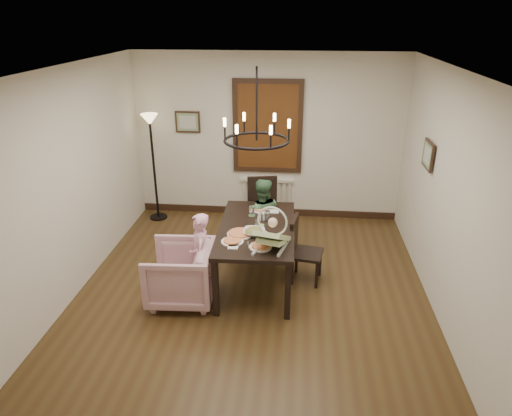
% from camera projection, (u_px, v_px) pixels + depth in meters
% --- Properties ---
extents(room_shell, '(4.51, 5.00, 2.81)m').
position_uv_depth(room_shell, '(255.00, 181.00, 5.73)').
color(room_shell, '#473318').
rests_on(room_shell, ground).
extents(dining_table, '(1.01, 1.74, 0.81)m').
position_uv_depth(dining_table, '(257.00, 233.00, 5.91)').
color(dining_table, black).
rests_on(dining_table, room_shell).
extents(chair_far, '(0.54, 0.54, 1.05)m').
position_uv_depth(chair_far, '(263.00, 212.00, 7.00)').
color(chair_far, black).
rests_on(chair_far, room_shell).
extents(chair_right, '(0.46, 0.46, 0.91)m').
position_uv_depth(chair_right, '(307.00, 250.00, 6.04)').
color(chair_right, black).
rests_on(chair_right, room_shell).
extents(armchair, '(0.86, 0.84, 0.74)m').
position_uv_depth(armchair, '(181.00, 274.00, 5.65)').
color(armchair, '#CF9EAB').
rests_on(armchair, room_shell).
extents(elderly_woman, '(0.30, 0.38, 0.93)m').
position_uv_depth(elderly_woman, '(200.00, 262.00, 5.72)').
color(elderly_woman, '#E5A2BB').
rests_on(elderly_woman, room_shell).
extents(seated_man, '(0.54, 0.46, 1.00)m').
position_uv_depth(seated_man, '(261.00, 225.00, 6.64)').
color(seated_man, '#46764D').
rests_on(seated_man, room_shell).
extents(baby_bouncer, '(0.50, 0.61, 0.35)m').
position_uv_depth(baby_bouncer, '(272.00, 234.00, 5.30)').
color(baby_bouncer, beige).
rests_on(baby_bouncer, dining_table).
extents(salad_bowl, '(0.33, 0.33, 0.08)m').
position_uv_depth(salad_bowl, '(254.00, 232.00, 5.66)').
color(salad_bowl, white).
rests_on(salad_bowl, dining_table).
extents(pizza_platter, '(0.32, 0.32, 0.04)m').
position_uv_depth(pizza_platter, '(240.00, 234.00, 5.66)').
color(pizza_platter, tan).
rests_on(pizza_platter, dining_table).
extents(drinking_glass, '(0.07, 0.07, 0.14)m').
position_uv_depth(drinking_glass, '(258.00, 224.00, 5.79)').
color(drinking_glass, silver).
rests_on(drinking_glass, dining_table).
extents(window_blinds, '(1.00, 0.03, 1.40)m').
position_uv_depth(window_blinds, '(268.00, 127.00, 7.56)').
color(window_blinds, '#633113').
rests_on(window_blinds, room_shell).
extents(radiator, '(0.92, 0.12, 0.62)m').
position_uv_depth(radiator, '(267.00, 196.00, 8.07)').
color(radiator, silver).
rests_on(radiator, room_shell).
extents(picture_back, '(0.42, 0.03, 0.36)m').
position_uv_depth(picture_back, '(188.00, 122.00, 7.67)').
color(picture_back, black).
rests_on(picture_back, room_shell).
extents(picture_right, '(0.03, 0.42, 0.36)m').
position_uv_depth(picture_right, '(428.00, 155.00, 5.91)').
color(picture_right, black).
rests_on(picture_right, room_shell).
extents(floor_lamp, '(0.30, 0.30, 1.80)m').
position_uv_depth(floor_lamp, '(154.00, 169.00, 7.72)').
color(floor_lamp, black).
rests_on(floor_lamp, room_shell).
extents(chandelier, '(0.80, 0.80, 0.04)m').
position_uv_depth(chandelier, '(257.00, 140.00, 5.42)').
color(chandelier, black).
rests_on(chandelier, room_shell).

